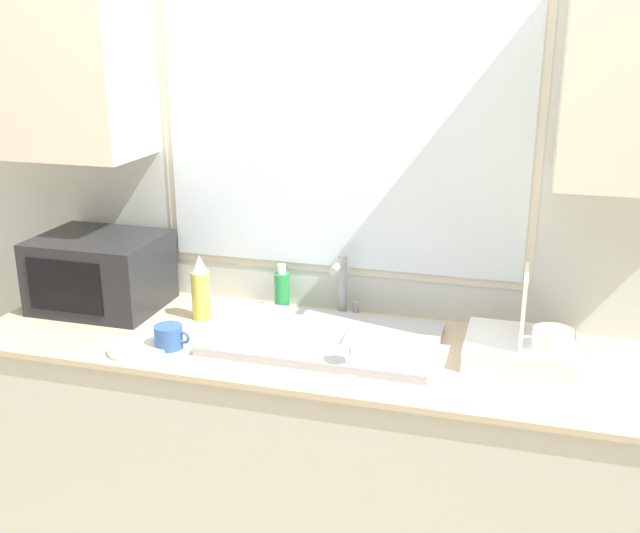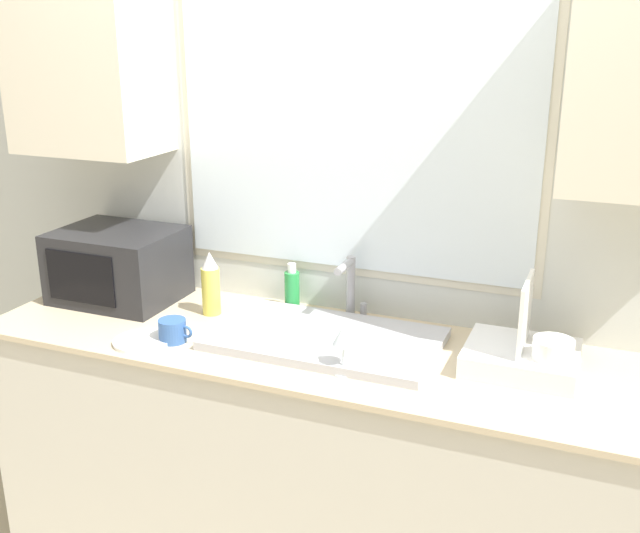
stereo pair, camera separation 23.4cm
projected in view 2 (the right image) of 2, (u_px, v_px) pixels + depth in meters
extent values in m
cube|color=beige|center=(317.00, 464.00, 2.61)|extent=(2.28, 0.64, 0.88)
cube|color=#C6B28E|center=(317.00, 346.00, 2.47)|extent=(2.31, 0.67, 0.02)
cube|color=silver|center=(354.00, 202.00, 2.65)|extent=(6.00, 0.06, 2.60)
cube|color=beige|center=(352.00, 131.00, 2.54)|extent=(1.34, 0.01, 1.03)
cube|color=silver|center=(352.00, 131.00, 2.54)|extent=(1.28, 0.01, 0.97)
cube|color=beige|center=(87.00, 65.00, 2.68)|extent=(0.52, 0.32, 0.62)
cube|color=#B2B2B7|center=(325.00, 339.00, 2.46)|extent=(0.75, 0.43, 0.03)
cylinder|color=#99999E|center=(351.00, 287.00, 2.65)|extent=(0.03, 0.03, 0.23)
cylinder|color=#99999E|center=(344.00, 266.00, 2.56)|extent=(0.03, 0.13, 0.03)
cylinder|color=#99999E|center=(364.00, 311.00, 2.66)|extent=(0.02, 0.02, 0.06)
cube|color=#232326|center=(119.00, 265.00, 2.83)|extent=(0.44, 0.35, 0.27)
cube|color=black|center=(80.00, 278.00, 2.68)|extent=(0.29, 0.01, 0.19)
cube|color=white|center=(521.00, 358.00, 2.28)|extent=(0.34, 0.29, 0.07)
cube|color=white|center=(525.00, 314.00, 2.23)|extent=(0.01, 0.22, 0.22)
cylinder|color=white|center=(553.00, 349.00, 2.18)|extent=(0.12, 0.12, 0.06)
cylinder|color=#D8CC4C|center=(211.00, 291.00, 2.69)|extent=(0.07, 0.07, 0.17)
cone|color=silver|center=(209.00, 260.00, 2.65)|extent=(0.06, 0.06, 0.06)
cylinder|color=#268C3F|center=(292.00, 290.00, 2.74)|extent=(0.06, 0.06, 0.14)
cylinder|color=white|center=(292.00, 268.00, 2.72)|extent=(0.03, 0.03, 0.03)
cylinder|color=#335999|center=(172.00, 330.00, 2.47)|extent=(0.09, 0.09, 0.08)
torus|color=#335999|center=(186.00, 332.00, 2.45)|extent=(0.04, 0.01, 0.04)
cylinder|color=silver|center=(343.00, 373.00, 2.25)|extent=(0.06, 0.06, 0.00)
cylinder|color=silver|center=(344.00, 359.00, 2.24)|extent=(0.01, 0.01, 0.09)
cone|color=silver|center=(344.00, 335.00, 2.21)|extent=(0.07, 0.07, 0.06)
cylinder|color=white|center=(142.00, 341.00, 2.47)|extent=(0.19, 0.19, 0.01)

